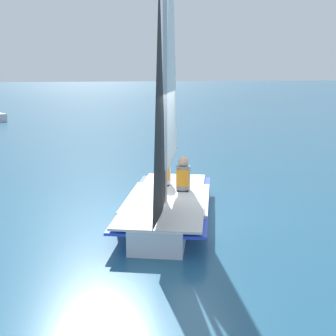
% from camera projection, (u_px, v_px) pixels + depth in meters
% --- Properties ---
extents(ground_plane, '(260.00, 260.00, 0.00)m').
position_uv_depth(ground_plane, '(168.00, 217.00, 8.58)').
color(ground_plane, '#235675').
extents(sailboat_main, '(4.21, 2.95, 6.09)m').
position_uv_depth(sailboat_main, '(168.00, 174.00, 8.42)').
color(sailboat_main, silver).
rests_on(sailboat_main, ground_plane).
extents(sailor_helm, '(0.41, 0.39, 1.16)m').
position_uv_depth(sailor_helm, '(183.00, 182.00, 8.93)').
color(sailor_helm, black).
rests_on(sailor_helm, ground_plane).
extents(sailor_crew, '(0.41, 0.39, 1.16)m').
position_uv_depth(sailor_crew, '(164.00, 176.00, 9.37)').
color(sailor_crew, black).
rests_on(sailor_crew, ground_plane).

